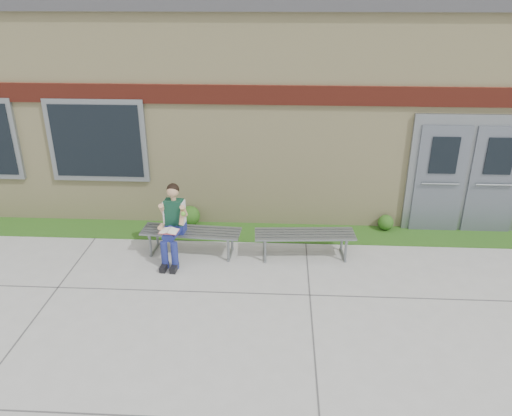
{
  "coord_description": "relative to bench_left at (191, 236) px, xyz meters",
  "views": [
    {
      "loc": [
        0.52,
        -6.06,
        4.38
      ],
      "look_at": [
        0.1,
        1.7,
        0.93
      ],
      "focal_mm": 35.0,
      "sensor_mm": 36.0,
      "label": 1
    }
  ],
  "objects": [
    {
      "name": "grass_strip",
      "position": [
        1.05,
        0.86,
        -0.34
      ],
      "size": [
        16.0,
        0.8,
        0.02
      ],
      "primitive_type": "cube",
      "color": "#1B4C14",
      "rests_on": "ground"
    },
    {
      "name": "ground",
      "position": [
        1.05,
        -1.74,
        -0.35
      ],
      "size": [
        80.0,
        80.0,
        0.0
      ],
      "primitive_type": "plane",
      "color": "#9E9E99",
      "rests_on": "ground"
    },
    {
      "name": "school_building",
      "position": [
        1.05,
        4.25,
        1.75
      ],
      "size": [
        16.2,
        6.22,
        4.2
      ],
      "color": "beige",
      "rests_on": "ground"
    },
    {
      "name": "bench_right",
      "position": [
        2.0,
        0.0,
        -0.0
      ],
      "size": [
        1.77,
        0.6,
        0.45
      ],
      "rotation": [
        0.0,
        0.0,
        0.07
      ],
      "color": "slate",
      "rests_on": "ground"
    },
    {
      "name": "girl",
      "position": [
        -0.27,
        -0.21,
        0.36
      ],
      "size": [
        0.48,
        0.83,
        1.36
      ],
      "rotation": [
        0.0,
        0.0,
        -0.09
      ],
      "color": "navy",
      "rests_on": "ground"
    },
    {
      "name": "shrub_mid",
      "position": [
        -0.23,
        1.11,
        -0.13
      ],
      "size": [
        0.4,
        0.4,
        0.4
      ],
      "primitive_type": "sphere",
      "color": "#1B4C14",
      "rests_on": "grass_strip"
    },
    {
      "name": "shrub_east",
      "position": [
        3.63,
        1.11,
        -0.18
      ],
      "size": [
        0.3,
        0.3,
        0.3
      ],
      "primitive_type": "sphere",
      "color": "#1B4C14",
      "rests_on": "grass_strip"
    },
    {
      "name": "bench_left",
      "position": [
        0.0,
        0.0,
        0.0
      ],
      "size": [
        1.77,
        0.61,
        0.45
      ],
      "rotation": [
        0.0,
        0.0,
        -0.07
      ],
      "color": "slate",
      "rests_on": "ground"
    }
  ]
}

